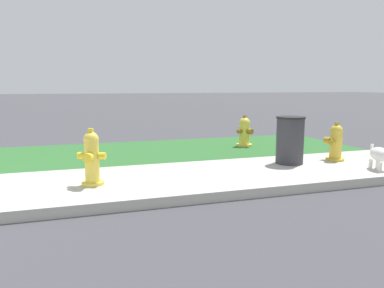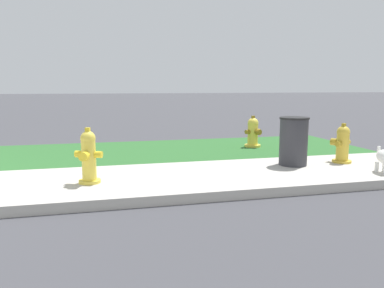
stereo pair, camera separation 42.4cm
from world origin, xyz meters
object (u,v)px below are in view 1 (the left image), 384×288
Objects in this scene: fire_hydrant_across_street at (336,143)px; fire_hydrant_near_corner at (92,158)px; small_white_dog at (382,155)px; trash_bin at (290,140)px; fire_hydrant_mid_block at (245,132)px.

fire_hydrant_near_corner reaches higher than fire_hydrant_across_street.
fire_hydrant_across_street reaches higher than small_white_dog.
fire_hydrant_across_street is at bearing -159.50° from small_white_dog.
trash_bin reaches higher than fire_hydrant_across_street.
trash_bin is (3.20, 0.40, 0.04)m from fire_hydrant_near_corner.
fire_hydrant_across_street is at bearing 90.90° from fire_hydrant_mid_block.
fire_hydrant_mid_block is 1.92m from trash_bin.
trash_bin is (-0.90, 0.01, 0.08)m from fire_hydrant_across_street.
fire_hydrant_across_street is 2.08m from fire_hydrant_mid_block.
fire_hydrant_near_corner is 0.95× the size of trash_bin.
trash_bin is (-0.11, -1.91, 0.08)m from fire_hydrant_mid_block.
fire_hydrant_near_corner is at bearing 158.27° from fire_hydrant_across_street.
small_white_dog is (4.22, -0.51, -0.11)m from fire_hydrant_near_corner.
small_white_dog is at bearing -41.63° from trash_bin.
fire_hydrant_mid_block is 2.97m from small_white_dog.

